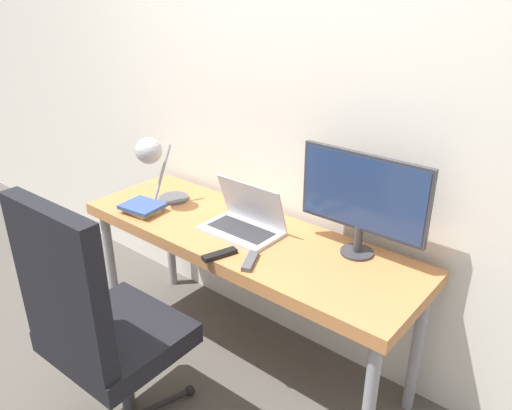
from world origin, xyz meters
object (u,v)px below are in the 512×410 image
(monitor, at_px, (363,197))
(desk_lamp, at_px, (153,159))
(laptop, at_px, (244,222))
(book_stack, at_px, (142,208))
(office_chair, at_px, (94,320))

(monitor, height_order, desk_lamp, monitor)
(monitor, bearing_deg, desk_lamp, -167.38)
(laptop, relative_size, monitor, 0.64)
(monitor, bearing_deg, book_stack, -162.77)
(office_chair, bearing_deg, laptop, 83.09)
(monitor, xyz_separation_m, office_chair, (-0.60, -0.92, -0.37))
(laptop, height_order, monitor, monitor)
(monitor, bearing_deg, office_chair, -123.25)
(laptop, relative_size, desk_lamp, 0.97)
(laptop, xyz_separation_m, monitor, (0.51, 0.15, 0.22))
(monitor, height_order, office_chair, monitor)
(office_chair, bearing_deg, book_stack, 126.84)
(laptop, height_order, office_chair, office_chair)
(monitor, distance_m, book_stack, 1.13)
(laptop, xyz_separation_m, book_stack, (-0.54, -0.17, -0.03))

